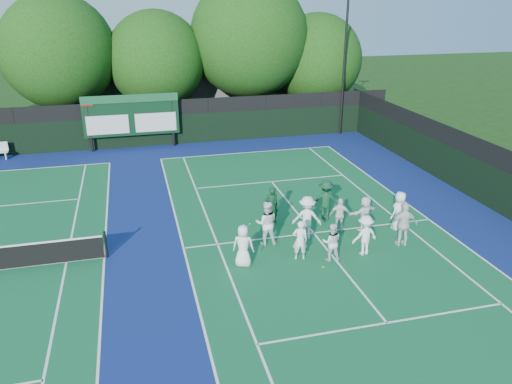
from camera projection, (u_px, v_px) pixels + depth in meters
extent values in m
plane|color=#17370F|center=(322.00, 244.00, 20.15)|extent=(120.00, 120.00, 0.00)
cube|color=navy|center=(170.00, 250.00, 19.67)|extent=(34.00, 32.00, 0.01)
cube|color=#125B32|center=(314.00, 233.00, 21.05)|extent=(10.97, 23.77, 0.00)
cube|color=white|center=(248.00, 152.00, 31.75)|extent=(10.97, 0.08, 0.00)
cube|color=white|center=(183.00, 248.00, 19.78)|extent=(0.08, 23.77, 0.00)
cube|color=white|center=(429.00, 219.00, 22.31)|extent=(0.08, 23.77, 0.00)
cube|color=white|center=(218.00, 244.00, 20.10)|extent=(0.08, 23.77, 0.00)
cube|color=white|center=(401.00, 223.00, 21.99)|extent=(0.08, 23.77, 0.00)
cube|color=white|center=(387.00, 323.00, 15.28)|extent=(8.23, 0.08, 0.00)
cube|color=white|center=(272.00, 182.00, 26.81)|extent=(8.23, 0.08, 0.00)
cube|color=white|center=(314.00, 233.00, 21.05)|extent=(0.08, 12.80, 0.00)
cube|color=white|center=(10.00, 170.00, 28.53)|extent=(10.97, 0.08, 0.00)
cube|color=white|center=(104.00, 257.00, 19.09)|extent=(0.08, 23.77, 0.00)
cube|color=white|center=(67.00, 262.00, 18.77)|extent=(0.08, 23.77, 0.00)
cube|color=black|center=(148.00, 131.00, 32.81)|extent=(34.00, 0.08, 2.00)
cube|color=black|center=(147.00, 109.00, 32.26)|extent=(34.00, 0.05, 1.00)
cube|color=black|center=(500.00, 192.00, 22.75)|extent=(0.08, 32.00, 2.00)
cube|color=black|center=(506.00, 160.00, 22.20)|extent=(0.05, 32.00, 1.00)
cylinder|color=black|center=(90.00, 125.00, 31.34)|extent=(0.16, 0.16, 3.50)
cylinder|color=black|center=(173.00, 120.00, 32.54)|extent=(0.16, 0.16, 3.50)
cube|color=black|center=(131.00, 115.00, 31.78)|extent=(6.00, 0.15, 2.60)
cube|color=#164E2B|center=(130.00, 99.00, 31.28)|extent=(6.00, 0.05, 0.50)
cube|color=silver|center=(108.00, 125.00, 31.53)|extent=(2.60, 0.04, 1.20)
cube|color=silver|center=(156.00, 122.00, 32.22)|extent=(2.60, 0.04, 1.20)
cube|color=maroon|center=(87.00, 102.00, 30.72)|extent=(0.70, 0.04, 0.50)
cube|color=#57575C|center=(192.00, 92.00, 40.56)|extent=(18.00, 6.00, 4.00)
cylinder|color=black|center=(344.00, 63.00, 34.17)|extent=(0.16, 0.16, 10.00)
cylinder|color=black|center=(106.00, 245.00, 18.92)|extent=(0.10, 0.10, 1.10)
cube|color=silver|center=(6.00, 155.00, 30.48)|extent=(0.09, 0.39, 0.44)
cylinder|color=black|center=(67.00, 116.00, 34.56)|extent=(0.44, 0.44, 3.02)
sphere|color=#133C0D|center=(58.00, 52.00, 32.95)|extent=(7.55, 7.55, 7.55)
sphere|color=#133C0D|center=(70.00, 63.00, 33.64)|extent=(5.28, 5.28, 5.28)
cylinder|color=black|center=(160.00, 114.00, 36.08)|extent=(0.44, 0.44, 2.62)
sphere|color=#133C0D|center=(156.00, 60.00, 34.67)|extent=(6.74, 6.74, 6.74)
sphere|color=#133C0D|center=(165.00, 69.00, 35.32)|extent=(4.72, 4.72, 4.72)
cylinder|color=black|center=(249.00, 105.00, 37.49)|extent=(0.44, 0.44, 3.29)
sphere|color=#133C0D|center=(249.00, 38.00, 35.71)|extent=(8.51, 8.51, 8.51)
sphere|color=#133C0D|center=(256.00, 50.00, 36.43)|extent=(5.95, 5.95, 5.95)
cylinder|color=black|center=(315.00, 108.00, 38.88)|extent=(0.44, 0.44, 2.32)
sphere|color=#133C0D|center=(317.00, 59.00, 37.52)|extent=(6.75, 6.75, 6.75)
sphere|color=#133C0D|center=(322.00, 68.00, 38.17)|extent=(4.72, 4.72, 4.72)
sphere|color=#C1C517|center=(323.00, 267.00, 18.38)|extent=(0.07, 0.07, 0.07)
sphere|color=#C1C517|center=(360.00, 229.00, 21.35)|extent=(0.07, 0.07, 0.07)
sphere|color=#C1C517|center=(250.00, 224.00, 21.83)|extent=(0.07, 0.07, 0.07)
sphere|color=#C1C517|center=(355.00, 242.00, 20.25)|extent=(0.07, 0.07, 0.07)
imported|color=white|center=(243.00, 246.00, 18.26)|extent=(0.93, 0.78, 1.63)
imported|color=white|center=(300.00, 240.00, 18.73)|extent=(0.65, 0.49, 1.59)
imported|color=white|center=(331.00, 242.00, 18.69)|extent=(0.84, 0.73, 1.49)
imported|color=white|center=(365.00, 235.00, 19.09)|extent=(1.12, 0.75, 1.62)
imported|color=silver|center=(404.00, 224.00, 19.73)|extent=(1.12, 0.57, 1.83)
imported|color=white|center=(266.00, 223.00, 19.85)|extent=(1.02, 0.87, 1.83)
imported|color=white|center=(307.00, 218.00, 20.33)|extent=(1.34, 1.01, 1.83)
imported|color=white|center=(340.00, 215.00, 20.99)|extent=(0.94, 0.62, 1.49)
imported|color=white|center=(365.00, 213.00, 21.09)|extent=(1.49, 0.84, 1.53)
imported|color=white|center=(399.00, 211.00, 21.15)|extent=(0.97, 0.82, 1.69)
imported|color=#0D321C|center=(272.00, 205.00, 21.68)|extent=(0.63, 0.43, 1.68)
imported|color=#103C22|center=(326.00, 200.00, 22.03)|extent=(1.37, 1.10, 1.85)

